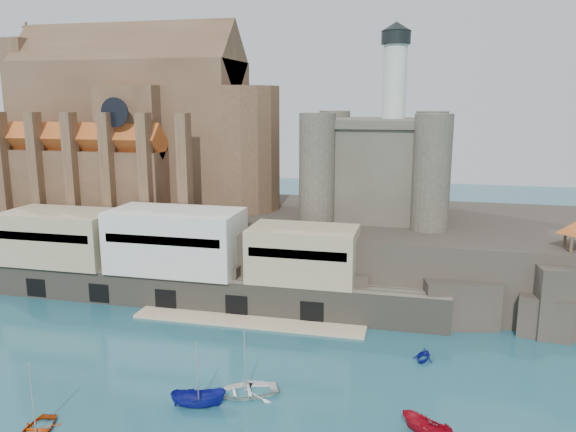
{
  "coord_description": "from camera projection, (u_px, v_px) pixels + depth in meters",
  "views": [
    {
      "loc": [
        22.54,
        -46.22,
        27.81
      ],
      "look_at": [
        3.93,
        32.0,
        11.13
      ],
      "focal_mm": 35.0,
      "sensor_mm": 36.0,
      "label": 1
    }
  ],
  "objects": [
    {
      "name": "boat_6",
      "position": [
        245.0,
        394.0,
        54.15
      ],
      "size": [
        3.04,
        4.69,
        6.36
      ],
      "primitive_type": "imported",
      "rotation": [
        0.0,
        0.0,
        5.13
      ],
      "color": "white",
      "rests_on": "ground"
    },
    {
      "name": "boat_7",
      "position": [
        423.0,
        360.0,
        61.19
      ],
      "size": [
        3.1,
        2.39,
        3.16
      ],
      "primitive_type": "imported",
      "rotation": [
        0.0,
        0.0,
        5.99
      ],
      "color": "navy",
      "rests_on": "ground"
    },
    {
      "name": "promontory",
      "position": [
        274.0,
        243.0,
        91.33
      ],
      "size": [
        100.0,
        36.0,
        10.0
      ],
      "color": "#2A251F",
      "rests_on": "ground"
    },
    {
      "name": "ground",
      "position": [
        173.0,
        390.0,
        54.78
      ],
      "size": [
        300.0,
        300.0,
        0.0
      ],
      "primitive_type": "plane",
      "color": "#1A4C59",
      "rests_on": "ground"
    },
    {
      "name": "quay",
      "position": [
        174.0,
        260.0,
        77.84
      ],
      "size": [
        70.0,
        12.0,
        13.05
      ],
      "color": "#666051",
      "rests_on": "ground"
    },
    {
      "name": "boat_2",
      "position": [
        199.0,
        406.0,
        51.94
      ],
      "size": [
        2.4,
        2.36,
        5.18
      ],
      "primitive_type": "imported",
      "rotation": [
        0.0,
        0.0,
        1.81
      ],
      "color": "navy",
      "rests_on": "ground"
    },
    {
      "name": "church",
      "position": [
        142.0,
        134.0,
        95.63
      ],
      "size": [
        47.0,
        25.93,
        30.51
      ],
      "color": "brown",
      "rests_on": "promontory"
    },
    {
      "name": "castle_keep",
      "position": [
        378.0,
        163.0,
        86.55
      ],
      "size": [
        21.2,
        21.2,
        29.3
      ],
      "color": "#484438",
      "rests_on": "promontory"
    }
  ]
}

